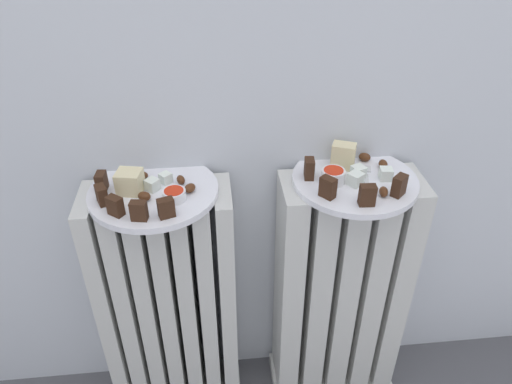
% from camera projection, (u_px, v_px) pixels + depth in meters
% --- Properties ---
extents(radiator_left, '(0.30, 0.13, 0.60)m').
position_uv_depth(radiator_left, '(170.00, 308.00, 1.07)').
color(radiator_left, silver).
rests_on(radiator_left, ground_plane).
extents(radiator_right, '(0.30, 0.13, 0.60)m').
position_uv_depth(radiator_right, '(339.00, 295.00, 1.10)').
color(radiator_right, silver).
rests_on(radiator_right, ground_plane).
extents(plate_left, '(0.24, 0.24, 0.01)m').
position_uv_depth(plate_left, '(154.00, 192.00, 0.89)').
color(plate_left, white).
rests_on(plate_left, radiator_left).
extents(plate_right, '(0.24, 0.24, 0.01)m').
position_uv_depth(plate_right, '(355.00, 180.00, 0.93)').
color(plate_right, white).
rests_on(plate_right, radiator_right).
extents(dark_cake_slice_left_0, '(0.02, 0.03, 0.03)m').
position_uv_depth(dark_cake_slice_left_0, '(101.00, 182.00, 0.88)').
color(dark_cake_slice_left_0, '#382114').
rests_on(dark_cake_slice_left_0, plate_left).
extents(dark_cake_slice_left_1, '(0.03, 0.03, 0.03)m').
position_uv_depth(dark_cake_slice_left_1, '(102.00, 195.00, 0.84)').
color(dark_cake_slice_left_1, '#382114').
rests_on(dark_cake_slice_left_1, plate_left).
extents(dark_cake_slice_left_2, '(0.03, 0.03, 0.03)m').
position_uv_depth(dark_cake_slice_left_2, '(115.00, 206.00, 0.81)').
color(dark_cake_slice_left_2, '#382114').
rests_on(dark_cake_slice_left_2, plate_left).
extents(dark_cake_slice_left_3, '(0.03, 0.02, 0.03)m').
position_uv_depth(dark_cake_slice_left_3, '(139.00, 211.00, 0.80)').
color(dark_cake_slice_left_3, '#382114').
rests_on(dark_cake_slice_left_3, plate_left).
extents(dark_cake_slice_left_4, '(0.03, 0.02, 0.03)m').
position_uv_depth(dark_cake_slice_left_4, '(166.00, 208.00, 0.81)').
color(dark_cake_slice_left_4, '#382114').
rests_on(dark_cake_slice_left_4, plate_left).
extents(marble_cake_slice_left_0, '(0.05, 0.05, 0.04)m').
position_uv_depth(marble_cake_slice_left_0, '(130.00, 182.00, 0.87)').
color(marble_cake_slice_left_0, beige).
rests_on(marble_cake_slice_left_0, plate_left).
extents(turkish_delight_left_0, '(0.03, 0.03, 0.02)m').
position_uv_depth(turkish_delight_left_0, '(152.00, 185.00, 0.88)').
color(turkish_delight_left_0, white).
rests_on(turkish_delight_left_0, plate_left).
extents(turkish_delight_left_1, '(0.03, 0.03, 0.02)m').
position_uv_depth(turkish_delight_left_1, '(166.00, 178.00, 0.90)').
color(turkish_delight_left_1, white).
rests_on(turkish_delight_left_1, plate_left).
extents(medjool_date_left_0, '(0.02, 0.03, 0.02)m').
position_uv_depth(medjool_date_left_0, '(181.00, 180.00, 0.90)').
color(medjool_date_left_0, '#4C2814').
rests_on(medjool_date_left_0, plate_left).
extents(medjool_date_left_1, '(0.03, 0.03, 0.02)m').
position_uv_depth(medjool_date_left_1, '(144.00, 196.00, 0.86)').
color(medjool_date_left_1, '#4C2814').
rests_on(medjool_date_left_1, plate_left).
extents(medjool_date_left_2, '(0.03, 0.02, 0.02)m').
position_uv_depth(medjool_date_left_2, '(141.00, 175.00, 0.91)').
color(medjool_date_left_2, '#4C2814').
rests_on(medjool_date_left_2, plate_left).
extents(medjool_date_left_3, '(0.03, 0.03, 0.02)m').
position_uv_depth(medjool_date_left_3, '(190.00, 188.00, 0.88)').
color(medjool_date_left_3, '#4C2814').
rests_on(medjool_date_left_3, plate_left).
extents(jam_bowl_left, '(0.04, 0.04, 0.02)m').
position_uv_depth(jam_bowl_left, '(174.00, 194.00, 0.86)').
color(jam_bowl_left, white).
rests_on(jam_bowl_left, plate_left).
extents(dark_cake_slice_right_0, '(0.02, 0.03, 0.04)m').
position_uv_depth(dark_cake_slice_right_0, '(309.00, 169.00, 0.91)').
color(dark_cake_slice_right_0, '#382114').
rests_on(dark_cake_slice_right_0, plate_right).
extents(dark_cake_slice_right_1, '(0.03, 0.03, 0.04)m').
position_uv_depth(dark_cake_slice_right_1, '(328.00, 187.00, 0.86)').
color(dark_cake_slice_right_1, '#382114').
rests_on(dark_cake_slice_right_1, plate_right).
extents(dark_cake_slice_right_2, '(0.03, 0.02, 0.04)m').
position_uv_depth(dark_cake_slice_right_2, '(367.00, 195.00, 0.84)').
color(dark_cake_slice_right_2, '#382114').
rests_on(dark_cake_slice_right_2, plate_right).
extents(dark_cake_slice_right_3, '(0.03, 0.03, 0.04)m').
position_uv_depth(dark_cake_slice_right_3, '(399.00, 186.00, 0.86)').
color(dark_cake_slice_right_3, '#382114').
rests_on(dark_cake_slice_right_3, plate_right).
extents(marble_cake_slice_right_0, '(0.05, 0.04, 0.05)m').
position_uv_depth(marble_cake_slice_right_0, '(343.00, 156.00, 0.94)').
color(marble_cake_slice_right_0, beige).
rests_on(marble_cake_slice_right_0, plate_right).
extents(turkish_delight_right_0, '(0.03, 0.03, 0.02)m').
position_uv_depth(turkish_delight_right_0, '(358.00, 172.00, 0.92)').
color(turkish_delight_right_0, white).
rests_on(turkish_delight_right_0, plate_right).
extents(turkish_delight_right_1, '(0.03, 0.03, 0.02)m').
position_uv_depth(turkish_delight_right_1, '(386.00, 174.00, 0.91)').
color(turkish_delight_right_1, white).
rests_on(turkish_delight_right_1, plate_right).
extents(turkish_delight_right_2, '(0.03, 0.03, 0.02)m').
position_uv_depth(turkish_delight_right_2, '(355.00, 179.00, 0.89)').
color(turkish_delight_right_2, white).
rests_on(turkish_delight_right_2, plate_right).
extents(medjool_date_right_0, '(0.02, 0.03, 0.02)m').
position_uv_depth(medjool_date_right_0, '(383.00, 164.00, 0.95)').
color(medjool_date_right_0, '#4C2814').
rests_on(medjool_date_right_0, plate_right).
extents(medjool_date_right_1, '(0.02, 0.03, 0.02)m').
position_uv_depth(medjool_date_right_1, '(384.00, 192.00, 0.87)').
color(medjool_date_right_1, '#4C2814').
rests_on(medjool_date_right_1, plate_right).
extents(medjool_date_right_2, '(0.03, 0.03, 0.02)m').
position_uv_depth(medjool_date_right_2, '(365.00, 157.00, 0.97)').
color(medjool_date_right_2, '#4C2814').
rests_on(medjool_date_right_2, plate_right).
extents(jam_bowl_right, '(0.04, 0.04, 0.03)m').
position_uv_depth(jam_bowl_right, '(333.00, 175.00, 0.90)').
color(jam_bowl_right, white).
rests_on(jam_bowl_right, plate_right).
extents(fork, '(0.04, 0.11, 0.00)m').
position_uv_depth(fork, '(366.00, 178.00, 0.92)').
color(fork, silver).
rests_on(fork, plate_right).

